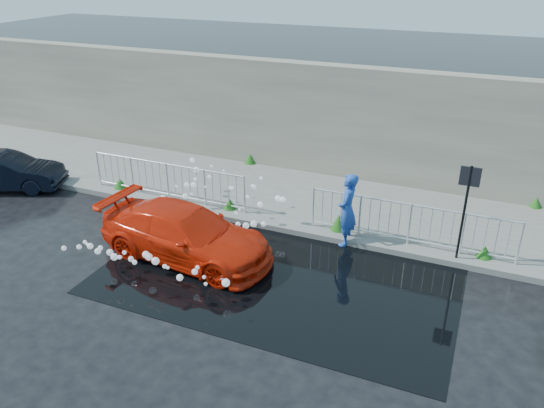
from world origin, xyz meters
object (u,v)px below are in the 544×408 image
Objects in this scene: dark_car at (6,172)px; sign_post at (466,198)px; red_car at (186,234)px; person at (347,210)px.

sign_post is at bearing -108.59° from dark_car.
red_car is (-6.07, -2.24, -1.09)m from sign_post.
sign_post is 2.81m from person.
sign_post is at bearing -64.77° from red_car.
person is at bearing -108.21° from dark_car.
red_car is at bearing -60.60° from person.
person reaches higher than red_car.
sign_post is 0.57× the size of red_car.
sign_post reaches higher than red_car.
person is (3.37, 2.14, 0.32)m from red_car.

